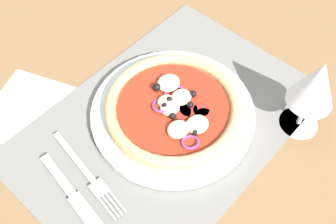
% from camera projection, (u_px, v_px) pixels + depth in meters
% --- Properties ---
extents(ground_plane, '(1.90, 1.40, 0.02)m').
position_uv_depth(ground_plane, '(166.00, 128.00, 0.70)').
color(ground_plane, olive).
extents(placemat, '(0.49, 0.34, 0.00)m').
position_uv_depth(placemat, '(166.00, 123.00, 0.69)').
color(placemat, slate).
rests_on(placemat, ground_plane).
extents(plate, '(0.27, 0.27, 0.01)m').
position_uv_depth(plate, '(173.00, 114.00, 0.69)').
color(plate, white).
rests_on(plate, placemat).
extents(pizza, '(0.22, 0.22, 0.03)m').
position_uv_depth(pizza, '(174.00, 108.00, 0.67)').
color(pizza, tan).
rests_on(pizza, plate).
extents(fork, '(0.04, 0.18, 0.00)m').
position_uv_depth(fork, '(90.00, 177.00, 0.63)').
color(fork, '#B2B5BA').
rests_on(fork, placemat).
extents(knife, '(0.05, 0.20, 0.01)m').
position_uv_depth(knife, '(80.00, 205.00, 0.60)').
color(knife, '#B2B5BA').
rests_on(knife, placemat).
extents(wine_glass, '(0.07, 0.07, 0.15)m').
position_uv_depth(wine_glass, '(316.00, 85.00, 0.61)').
color(wine_glass, silver).
rests_on(wine_glass, ground_plane).
extents(napkin, '(0.18, 0.18, 0.00)m').
position_uv_depth(napkin, '(27.00, 110.00, 0.70)').
color(napkin, silver).
rests_on(napkin, ground_plane).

